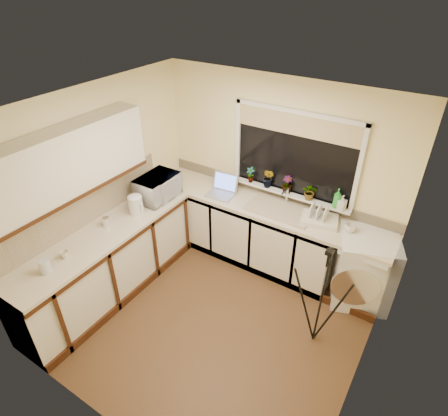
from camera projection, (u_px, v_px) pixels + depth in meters
floor at (214, 317)px, 4.43m from camera, size 3.20×3.20×0.00m
ceiling at (209, 113)px, 3.10m from camera, size 3.20×3.20×0.00m
wall_back at (278, 174)px, 4.83m from camera, size 3.20×0.00×3.20m
wall_front at (94, 339)px, 2.70m from camera, size 3.20×0.00×3.20m
wall_left at (100, 190)px, 4.49m from camera, size 0.00×3.00×3.00m
wall_right at (377, 297)px, 3.04m from camera, size 0.00×3.00×3.00m
base_cabinet_back at (242, 228)px, 5.19m from camera, size 2.55×0.60×0.86m
base_cabinet_left at (110, 264)px, 4.57m from camera, size 0.54×2.40×0.86m
worktop_back at (265, 207)px, 4.80m from camera, size 3.20×0.60×0.04m
worktop_left at (103, 234)px, 4.32m from camera, size 0.60×2.40×0.04m
upper_cabinet at (66, 163)px, 3.78m from camera, size 0.28×1.90×0.70m
splashback_left at (82, 209)px, 4.32m from camera, size 0.02×2.40×0.45m
splashback_back at (276, 191)px, 4.96m from camera, size 3.20×0.02×0.14m
window_glass at (294, 154)px, 4.55m from camera, size 1.50×0.02×1.00m
window_blind at (297, 125)px, 4.33m from camera, size 1.50×0.02×0.25m
windowsill at (289, 193)px, 4.79m from camera, size 1.60×0.14×0.03m
sink at (280, 210)px, 4.69m from camera, size 0.82×0.46×0.03m
faucet at (287, 196)px, 4.76m from camera, size 0.03×0.03×0.24m
washing_machine at (363, 269)px, 4.46m from camera, size 0.81×0.80×0.91m
laptop at (223, 189)px, 5.02m from camera, size 0.38×0.36×0.25m
kettle at (136, 205)px, 4.59m from camera, size 0.17×0.17×0.23m
dish_rack at (319, 220)px, 4.47m from camera, size 0.48×0.41×0.06m
tripod at (321, 298)px, 3.84m from camera, size 0.80×0.80×1.24m
glass_jug at (45, 266)px, 3.72m from camera, size 0.10×0.10×0.15m
steel_jar at (106, 222)px, 4.39m from camera, size 0.08×0.08×0.12m
microwave at (158, 187)px, 4.87m from camera, size 0.39×0.57×0.31m
plant_a at (250, 175)px, 4.94m from camera, size 0.11×0.08×0.21m
plant_b at (268, 178)px, 4.82m from camera, size 0.17×0.15×0.27m
plant_c at (287, 184)px, 4.73m from camera, size 0.16×0.16×0.22m
plant_d at (310, 192)px, 4.58m from camera, size 0.22×0.20×0.21m
soap_bottle_green at (337, 198)px, 4.42m from camera, size 0.11×0.11×0.24m
soap_bottle_clear at (342, 202)px, 4.40m from camera, size 0.10×0.10×0.18m
cup_back at (350, 228)px, 4.30m from camera, size 0.14×0.14×0.10m
cup_left at (65, 255)px, 3.93m from camera, size 0.11×0.11×0.08m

